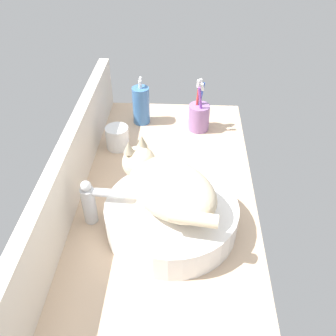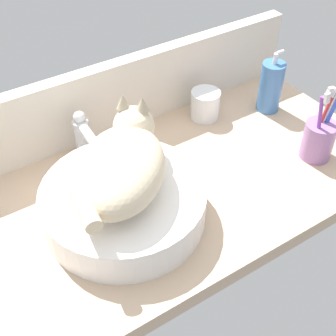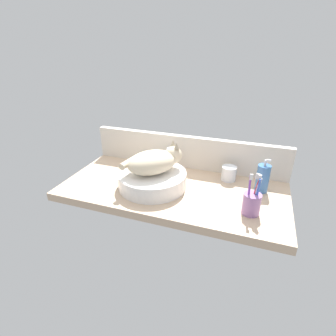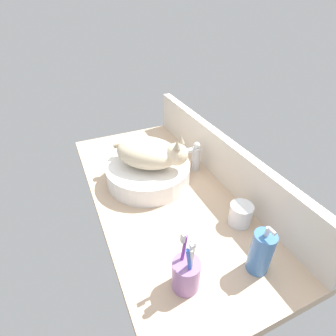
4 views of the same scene
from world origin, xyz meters
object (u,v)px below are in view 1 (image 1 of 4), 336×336
(cat, at_px, (167,186))
(soap_dispenser, at_px, (141,105))
(toothbrush_cup, at_px, (199,116))
(water_glass, at_px, (118,139))
(faucet, at_px, (93,201))
(sink_basin, at_px, (171,216))

(cat, distance_m, soap_dispenser, 0.53)
(toothbrush_cup, distance_m, water_glass, 0.30)
(toothbrush_cup, bearing_deg, faucet, 149.39)
(cat, distance_m, faucet, 0.20)
(cat, relative_size, water_glass, 3.90)
(sink_basin, bearing_deg, toothbrush_cup, -8.86)
(soap_dispenser, bearing_deg, water_glass, 159.27)
(cat, relative_size, faucet, 2.20)
(toothbrush_cup, bearing_deg, cat, 169.73)
(toothbrush_cup, bearing_deg, soap_dispenser, 80.31)
(water_glass, bearing_deg, sink_basin, -150.68)
(faucet, distance_m, water_glass, 0.34)
(sink_basin, distance_m, soap_dispenser, 0.53)
(soap_dispenser, height_order, toothbrush_cup, toothbrush_cup)
(cat, bearing_deg, sink_basin, -129.09)
(faucet, relative_size, toothbrush_cup, 0.73)
(sink_basin, bearing_deg, soap_dispenser, 14.60)
(faucet, distance_m, toothbrush_cup, 0.55)
(faucet, height_order, water_glass, faucet)
(cat, bearing_deg, water_glass, 28.58)
(cat, xyz_separation_m, soap_dispenser, (0.51, 0.12, -0.07))
(sink_basin, xyz_separation_m, toothbrush_cup, (0.48, -0.07, 0.01))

